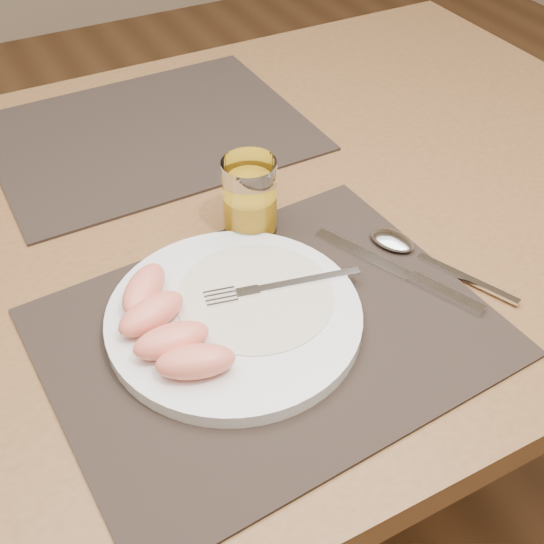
{
  "coord_description": "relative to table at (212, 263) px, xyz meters",
  "views": [
    {
      "loc": [
        -0.25,
        -0.65,
        1.28
      ],
      "look_at": [
        0.01,
        -0.16,
        0.77
      ],
      "focal_mm": 45.0,
      "sensor_mm": 36.0,
      "label": 1
    }
  ],
  "objects": [
    {
      "name": "placemat_near",
      "position": [
        -0.03,
        -0.22,
        0.09
      ],
      "size": [
        0.47,
        0.38,
        0.0
      ],
      "primitive_type": "cube",
      "rotation": [
        0.0,
        0.0,
        0.07
      ],
      "color": "#2E231C",
      "rests_on": "table"
    },
    {
      "name": "placemat_far",
      "position": [
        0.0,
        0.22,
        0.09
      ],
      "size": [
        0.46,
        0.36,
        0.0
      ],
      "primitive_type": "cube",
      "rotation": [
        0.0,
        0.0,
        0.02
      ],
      "color": "#2E231C",
      "rests_on": "table"
    },
    {
      "name": "juice_glass",
      "position": [
        0.03,
        -0.06,
        0.13
      ],
      "size": [
        0.06,
        0.06,
        0.1
      ],
      "color": "white",
      "rests_on": "placemat_near"
    },
    {
      "name": "plate",
      "position": [
        -0.05,
        -0.19,
        0.1
      ],
      "size": [
        0.27,
        0.27,
        0.02
      ],
      "primitive_type": "cylinder",
      "color": "white",
      "rests_on": "placemat_near"
    },
    {
      "name": "ground",
      "position": [
        0.0,
        0.0,
        -0.67
      ],
      "size": [
        5.0,
        5.0,
        0.0
      ],
      "primitive_type": "plane",
      "color": "brown",
      "rests_on": "ground"
    },
    {
      "name": "grapefruit_wedges",
      "position": [
        -0.13,
        -0.19,
        0.12
      ],
      "size": [
        0.1,
        0.19,
        0.03
      ],
      "color": "#FF8568",
      "rests_on": "plate"
    },
    {
      "name": "plate_dressing",
      "position": [
        -0.02,
        -0.18,
        0.1
      ],
      "size": [
        0.17,
        0.17,
        0.0
      ],
      "color": "white",
      "rests_on": "plate"
    },
    {
      "name": "knife",
      "position": [
        0.15,
        -0.22,
        0.09
      ],
      "size": [
        0.1,
        0.21,
        0.01
      ],
      "color": "silver",
      "rests_on": "placemat_near"
    },
    {
      "name": "fork",
      "position": [
        -0.0,
        -0.18,
        0.11
      ],
      "size": [
        0.17,
        0.05,
        0.0
      ],
      "color": "silver",
      "rests_on": "plate"
    },
    {
      "name": "spoon",
      "position": [
        0.18,
        -0.18,
        0.09
      ],
      "size": [
        0.1,
        0.18,
        0.01
      ],
      "color": "silver",
      "rests_on": "placemat_near"
    },
    {
      "name": "table",
      "position": [
        0.0,
        0.0,
        0.0
      ],
      "size": [
        1.4,
        0.9,
        0.75
      ],
      "color": "brown",
      "rests_on": "ground"
    }
  ]
}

